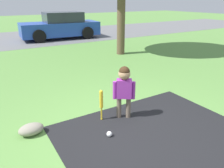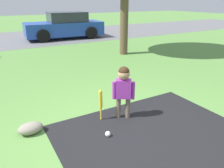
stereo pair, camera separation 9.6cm
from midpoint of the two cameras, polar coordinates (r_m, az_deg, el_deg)
ground_plane at (r=3.49m, az=5.07°, el=-13.85°), size 60.00×60.00×0.00m
street_strip at (r=13.19m, az=-22.73°, el=10.95°), size 40.00×6.00×0.01m
child at (r=3.75m, az=3.79°, el=-0.36°), size 0.34×0.27×0.96m
baseball_bat at (r=3.77m, az=-2.25°, el=-4.38°), size 0.06×0.06×0.57m
sports_ball at (r=3.48m, az=-0.29°, el=-12.92°), size 0.09×0.09×0.09m
parked_car at (r=12.44m, az=-12.01°, el=14.57°), size 4.15×2.03×1.38m
edging_rock at (r=3.75m, az=-19.83°, el=-10.80°), size 0.39×0.27×0.18m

